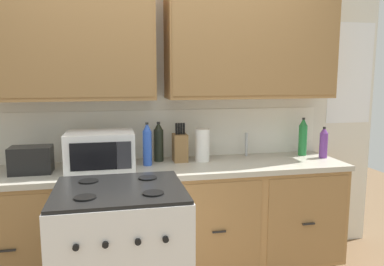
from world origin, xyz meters
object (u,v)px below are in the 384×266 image
at_px(bottle_blue, 147,145).
at_px(bottle_dark, 159,142).
at_px(stove_range, 122,264).
at_px(knife_block, 180,147).
at_px(microwave, 100,151).
at_px(toaster, 31,160).
at_px(bottle_violet, 324,143).
at_px(paper_towel_roll, 202,145).
at_px(bottle_green, 303,137).

distance_m(bottle_blue, bottle_dark, 0.16).
distance_m(stove_range, bottle_dark, 1.04).
bearing_deg(knife_block, bottle_blue, -162.84).
bearing_deg(stove_range, knife_block, 56.84).
distance_m(microwave, bottle_dark, 0.49).
relative_size(toaster, knife_block, 0.90).
bearing_deg(stove_range, bottle_blue, 71.41).
bearing_deg(bottle_violet, stove_range, -159.32).
height_order(stove_range, knife_block, knife_block).
relative_size(toaster, bottle_blue, 0.85).
height_order(stove_range, microwave, microwave).
bearing_deg(toaster, bottle_blue, 4.77).
relative_size(bottle_blue, bottle_violet, 1.27).
distance_m(paper_towel_roll, bottle_violet, 1.02).
relative_size(stove_range, bottle_violet, 3.65).
height_order(toaster, paper_towel_roll, paper_towel_roll).
height_order(toaster, bottle_green, bottle_green).
xyz_separation_m(microwave, knife_block, (0.61, 0.16, -0.02)).
bearing_deg(paper_towel_roll, bottle_violet, -5.03).
height_order(stove_range, paper_towel_roll, paper_towel_roll).
height_order(bottle_green, bottle_violet, bottle_green).
xyz_separation_m(paper_towel_roll, bottle_green, (0.90, 0.04, 0.03)).
distance_m(knife_block, bottle_green, 1.08).
xyz_separation_m(toaster, knife_block, (1.09, 0.15, 0.02)).
xyz_separation_m(bottle_green, bottle_dark, (-1.24, 0.03, -0.00)).
bearing_deg(bottle_dark, knife_block, -14.17).
xyz_separation_m(bottle_blue, bottle_violet, (1.46, -0.04, -0.03)).
distance_m(toaster, bottle_green, 2.17).
bearing_deg(microwave, bottle_dark, 24.71).
relative_size(knife_block, bottle_blue, 0.94).
xyz_separation_m(knife_block, bottle_green, (1.07, 0.01, 0.04)).
xyz_separation_m(toaster, bottle_blue, (0.82, 0.07, 0.07)).
xyz_separation_m(knife_block, bottle_blue, (-0.27, -0.08, 0.05)).
xyz_separation_m(stove_range, paper_towel_roll, (0.67, 0.73, 0.56)).
height_order(microwave, toaster, microwave).
bearing_deg(knife_block, microwave, -165.03).
bearing_deg(knife_block, bottle_dark, 165.83).
xyz_separation_m(paper_towel_roll, bottle_blue, (-0.44, -0.05, 0.03)).
bearing_deg(bottle_blue, toaster, -175.23).
height_order(toaster, bottle_violet, bottle_violet).
xyz_separation_m(toaster, bottle_green, (2.16, 0.16, 0.06)).
height_order(paper_towel_roll, bottle_dark, bottle_dark).
bearing_deg(paper_towel_roll, bottle_dark, 168.24).
height_order(knife_block, paper_towel_roll, knife_block).
distance_m(microwave, toaster, 0.48).
bearing_deg(paper_towel_roll, knife_block, 170.55).
bearing_deg(bottle_violet, knife_block, 174.31).
xyz_separation_m(microwave, bottle_violet, (1.81, 0.05, -0.01)).
xyz_separation_m(bottle_green, bottle_blue, (-1.34, -0.09, 0.00)).
xyz_separation_m(knife_block, bottle_violet, (1.19, -0.12, 0.01)).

